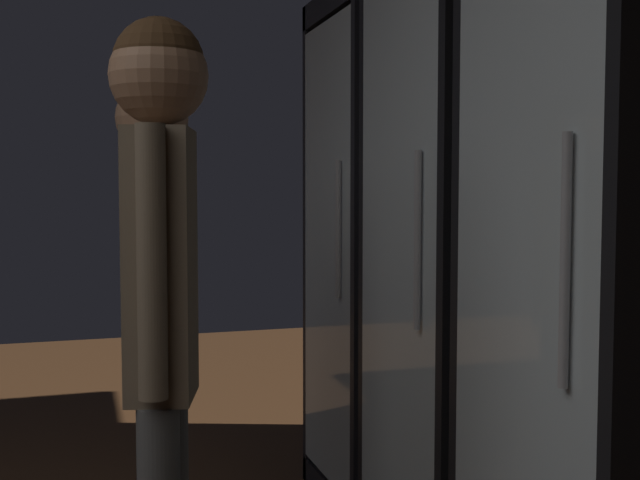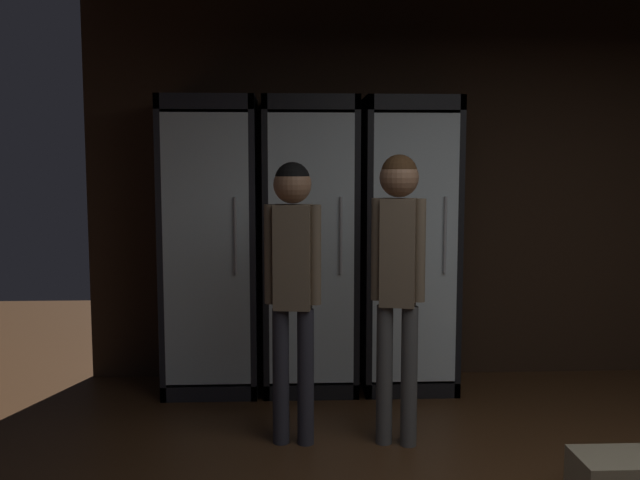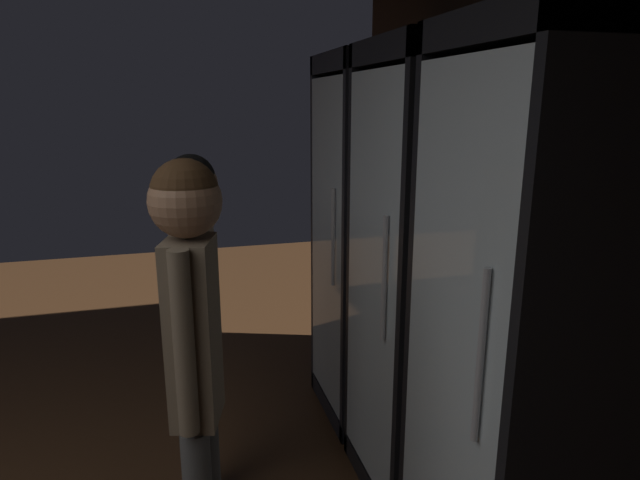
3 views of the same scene
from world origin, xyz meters
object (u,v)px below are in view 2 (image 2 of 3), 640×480
(wine_crate_floor, at_px, (618,480))
(cooler_left, at_px, (310,249))
(cooler_center, at_px, (407,247))
(shopper_near, at_px, (398,259))
(shopper_far, at_px, (293,266))
(cooler_far_left, at_px, (212,249))

(wine_crate_floor, bearing_deg, cooler_left, 127.08)
(cooler_center, distance_m, shopper_near, 1.09)
(cooler_center, xyz_separation_m, shopper_far, (-0.81, -1.03, 0.02))
(cooler_center, distance_m, wine_crate_floor, 2.12)
(shopper_far, bearing_deg, cooler_left, 83.09)
(cooler_far_left, distance_m, shopper_near, 1.56)
(shopper_far, bearing_deg, shopper_near, -3.83)
(cooler_far_left, xyz_separation_m, cooler_center, (1.36, -0.00, 0.00))
(cooler_far_left, distance_m, shopper_far, 1.17)
(cooler_far_left, relative_size, shopper_far, 1.28)
(shopper_far, distance_m, wine_crate_floor, 1.90)
(cooler_left, height_order, wine_crate_floor, cooler_left)
(cooler_left, xyz_separation_m, wine_crate_floor, (1.36, -1.80, -0.87))
(shopper_near, bearing_deg, cooler_left, 112.80)
(shopper_near, height_order, wine_crate_floor, shopper_near)
(shopper_far, bearing_deg, cooler_far_left, 118.33)
(shopper_near, distance_m, wine_crate_floor, 1.50)
(cooler_far_left, relative_size, wine_crate_floor, 5.20)
(wine_crate_floor, bearing_deg, cooler_center, 110.71)
(cooler_far_left, height_order, cooler_left, same)
(cooler_far_left, distance_m, wine_crate_floor, 2.86)
(cooler_center, relative_size, wine_crate_floor, 5.20)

